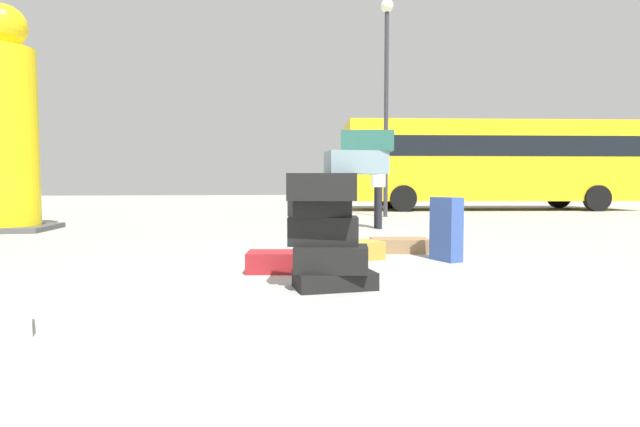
# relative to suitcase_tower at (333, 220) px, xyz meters

# --- Properties ---
(ground_plane) EXTENTS (80.00, 80.00, 0.00)m
(ground_plane) POSITION_rel_suitcase_tower_xyz_m (0.03, -0.04, -0.60)
(ground_plane) COLOR #9E9E99
(suitcase_tower) EXTENTS (0.99, 0.66, 1.38)m
(suitcase_tower) POSITION_rel_suitcase_tower_xyz_m (0.00, 0.00, 0.00)
(suitcase_tower) COLOR black
(suitcase_tower) RESTS_ON ground
(suitcase_navy_right_side) EXTENTS (0.30, 0.43, 0.76)m
(suitcase_navy_right_side) POSITION_rel_suitcase_tower_xyz_m (1.61, 1.35, -0.22)
(suitcase_navy_right_side) COLOR #334F99
(suitcase_navy_right_side) RESTS_ON ground
(suitcase_maroon_upright_blue) EXTENTS (0.71, 0.49, 0.21)m
(suitcase_maroon_upright_blue) POSITION_rel_suitcase_tower_xyz_m (-0.42, 0.90, -0.50)
(suitcase_maroon_upright_blue) COLOR maroon
(suitcase_maroon_upright_blue) RESTS_ON ground
(suitcase_tan_white_trunk) EXTENTS (0.69, 0.60, 0.22)m
(suitcase_tan_white_trunk) POSITION_rel_suitcase_tower_xyz_m (0.57, 1.61, -0.49)
(suitcase_tan_white_trunk) COLOR #B28C33
(suitcase_tan_white_trunk) RESTS_ON ground
(suitcase_brown_behind_tower) EXTENTS (0.81, 0.52, 0.19)m
(suitcase_brown_behind_tower) POSITION_rel_suitcase_tower_xyz_m (1.29, 2.16, -0.51)
(suitcase_brown_behind_tower) COLOR olive
(suitcase_brown_behind_tower) RESTS_ON ground
(person_bearded_onlooker) EXTENTS (0.30, 0.34, 1.77)m
(person_bearded_onlooker) POSITION_rel_suitcase_tower_xyz_m (1.95, 5.72, 0.46)
(person_bearded_onlooker) COLOR black
(person_bearded_onlooker) RESTS_ON ground
(yellow_dummy_statue) EXTENTS (1.50, 1.50, 4.41)m
(yellow_dummy_statue) POSITION_rel_suitcase_tower_xyz_m (-5.42, 6.30, 1.37)
(yellow_dummy_statue) COLOR yellow
(yellow_dummy_statue) RESTS_ON ground
(parked_bus) EXTENTS (10.59, 3.58, 3.15)m
(parked_bus) POSITION_rel_suitcase_tower_xyz_m (7.96, 12.70, 1.23)
(parked_bus) COLOR yellow
(parked_bus) RESTS_ON ground
(lamp_post) EXTENTS (0.36, 0.36, 6.07)m
(lamp_post) POSITION_rel_suitcase_tower_xyz_m (3.14, 9.31, 3.36)
(lamp_post) COLOR #333338
(lamp_post) RESTS_ON ground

